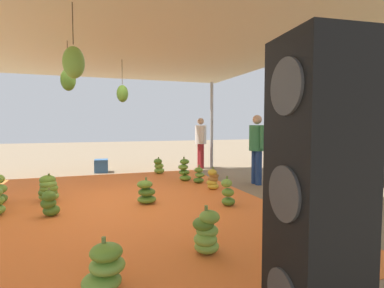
# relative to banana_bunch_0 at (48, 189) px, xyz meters

# --- Properties ---
(ground_plane) EXTENTS (40.00, 40.00, 0.00)m
(ground_plane) POSITION_rel_banana_bunch_0_xyz_m (0.64, 4.20, -0.23)
(ground_plane) COLOR #7F6B51
(tarp_orange) EXTENTS (6.70, 4.97, 0.01)m
(tarp_orange) POSITION_rel_banana_bunch_0_xyz_m (0.64, 1.20, -0.23)
(tarp_orange) COLOR orange
(tarp_orange) RESTS_ON ground
(tent_canopy) EXTENTS (8.00, 7.00, 2.80)m
(tent_canopy) POSITION_rel_banana_bunch_0_xyz_m (0.64, 1.11, 2.48)
(tent_canopy) COLOR #9EA0A5
(tent_canopy) RESTS_ON ground
(banana_bunch_0) EXTENTS (0.47, 0.47, 0.50)m
(banana_bunch_0) POSITION_rel_banana_bunch_0_xyz_m (0.00, 0.00, 0.00)
(banana_bunch_0) COLOR #75A83D
(banana_bunch_0) RESTS_ON tarp_orange
(banana_bunch_1) EXTENTS (0.42, 0.43, 0.44)m
(banana_bunch_1) POSITION_rel_banana_bunch_0_xyz_m (3.37, 0.78, -0.04)
(banana_bunch_1) COLOR #6B9E38
(banana_bunch_1) RESTS_ON tarp_orange
(banana_bunch_2) EXTENTS (0.29, 0.27, 0.45)m
(banana_bunch_2) POSITION_rel_banana_bunch_0_xyz_m (2.99, 3.03, -0.03)
(banana_bunch_2) COLOR #60932D
(banana_bunch_2) RESTS_ON tarp_orange
(banana_bunch_3) EXTENTS (0.46, 0.45, 0.46)m
(banana_bunch_3) POSITION_rel_banana_bunch_0_xyz_m (0.74, 1.62, -0.03)
(banana_bunch_3) COLOR #60932D
(banana_bunch_3) RESTS_ON tarp_orange
(banana_bunch_4) EXTENTS (0.31, 0.29, 0.43)m
(banana_bunch_4) POSITION_rel_banana_bunch_0_xyz_m (1.00, 0.12, -0.04)
(banana_bunch_4) COLOR #477523
(banana_bunch_4) RESTS_ON tarp_orange
(banana_bunch_6) EXTENTS (0.42, 0.39, 0.59)m
(banana_bunch_6) POSITION_rel_banana_bunch_0_xyz_m (-1.11, 2.91, 0.03)
(banana_bunch_6) COLOR #60932D
(banana_bunch_6) RESTS_ON tarp_orange
(banana_bunch_7) EXTENTS (0.35, 0.37, 0.42)m
(banana_bunch_7) POSITION_rel_banana_bunch_0_xyz_m (-0.73, 3.15, -0.05)
(banana_bunch_7) COLOR #477523
(banana_bunch_7) RESTS_ON tarp_orange
(banana_bunch_9) EXTENTS (0.40, 0.40, 0.47)m
(banana_bunch_9) POSITION_rel_banana_bunch_0_xyz_m (-2.34, 2.56, -0.02)
(banana_bunch_9) COLOR #6B9E38
(banana_bunch_9) RESTS_ON tarp_orange
(banana_bunch_10) EXTENTS (0.28, 0.28, 0.50)m
(banana_bunch_10) POSITION_rel_banana_bunch_0_xyz_m (1.33, 2.90, -0.01)
(banana_bunch_10) COLOR #518428
(banana_bunch_10) RESTS_ON tarp_orange
(banana_bunch_11) EXTENTS (0.36, 0.34, 0.51)m
(banana_bunch_11) POSITION_rel_banana_bunch_0_xyz_m (2.97, 1.84, -0.00)
(banana_bunch_11) COLOR #75A83D
(banana_bunch_11) RESTS_ON tarp_orange
(banana_bunch_13) EXTENTS (0.45, 0.45, 0.51)m
(banana_bunch_13) POSITION_rel_banana_bunch_0_xyz_m (3.45, 2.71, -0.01)
(banana_bunch_13) COLOR #6B9E38
(banana_bunch_13) RESTS_ON tarp_orange
(banana_bunch_14) EXTENTS (0.34, 0.34, 0.48)m
(banana_bunch_14) POSITION_rel_banana_bunch_0_xyz_m (0.05, 3.17, -0.02)
(banana_bunch_14) COLOR gold
(banana_bunch_14) RESTS_ON tarp_orange
(cargo_truck_main) EXTENTS (6.88, 2.43, 2.40)m
(cargo_truck_main) POSITION_rel_banana_bunch_0_xyz_m (0.02, 7.70, 1.00)
(cargo_truck_main) COLOR #2D2D2D
(cargo_truck_main) RESTS_ON ground
(worker_1) EXTENTS (0.59, 0.36, 1.60)m
(worker_1) POSITION_rel_banana_bunch_0_xyz_m (-0.17, 4.37, 0.70)
(worker_1) COLOR navy
(worker_1) RESTS_ON ground
(worker_2) EXTENTS (0.58, 0.36, 1.59)m
(worker_2) POSITION_rel_banana_bunch_0_xyz_m (-3.05, 4.08, 0.70)
(worker_2) COLOR maroon
(worker_2) RESTS_ON ground
(speaker_stack) EXTENTS (0.58, 0.53, 1.92)m
(speaker_stack) POSITION_rel_banana_bunch_0_xyz_m (4.39, 2.01, 0.73)
(speaker_stack) COLOR black
(speaker_stack) RESTS_ON ground
(crate_0) EXTENTS (0.45, 0.41, 0.37)m
(crate_0) POSITION_rel_banana_bunch_0_xyz_m (-3.23, 1.05, -0.04)
(crate_0) COLOR #335B8E
(crate_0) RESTS_ON ground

